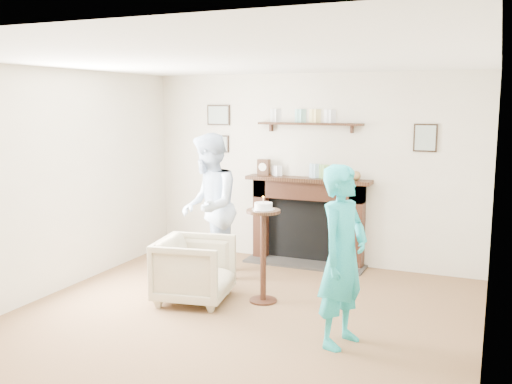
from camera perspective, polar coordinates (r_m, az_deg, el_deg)
ground at (r=5.62m, az=-2.66°, el=-13.27°), size 5.00×5.00×0.00m
room_shell at (r=5.86m, az=0.15°, el=4.05°), size 4.54×5.02×2.52m
armchair at (r=6.32m, az=-6.11°, el=-10.73°), size 0.88×0.86×0.70m
man at (r=7.08m, az=-4.65°, el=-8.55°), size 0.96×1.06×1.77m
woman at (r=5.31m, az=8.46°, el=-14.74°), size 0.53×0.67×1.60m
pedestal_table at (r=6.06m, az=0.73°, el=-4.55°), size 0.36×0.36×1.15m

